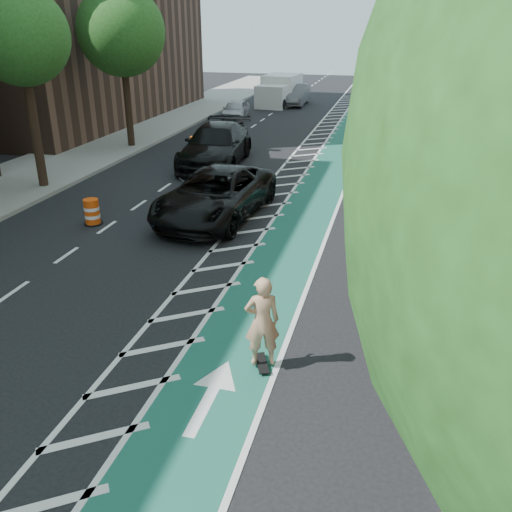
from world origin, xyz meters
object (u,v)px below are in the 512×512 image
(suv_far, at_px, (216,145))
(barrel_a, at_px, (92,212))
(skateboarder, at_px, (262,321))
(suv_near, at_px, (215,194))

(suv_far, distance_m, barrel_a, 8.89)
(skateboarder, relative_size, suv_far, 0.29)
(suv_near, height_order, suv_far, suv_far)
(suv_near, xyz_separation_m, barrel_a, (-3.80, -1.71, -0.42))
(suv_far, relative_size, barrel_a, 7.32)
(skateboarder, xyz_separation_m, suv_near, (-3.70, 8.23, -0.20))
(skateboarder, bearing_deg, suv_near, -87.95)
(barrel_a, bearing_deg, skateboarder, -41.00)
(skateboarder, bearing_deg, suv_far, -90.61)
(skateboarder, height_order, suv_far, skateboarder)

